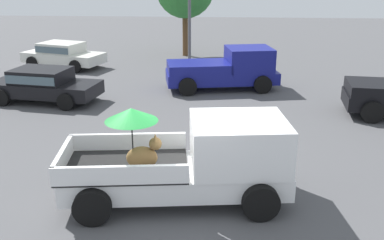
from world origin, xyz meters
The scene contains 6 objects.
ground_plane centered at (0.00, 0.00, 0.00)m, with size 80.00×80.00×0.00m, color #4C4C4F.
pickup_truck_main centered at (0.45, 0.05, 0.96)m, with size 5.24×2.75×2.27m.
pickup_truck_far centered at (1.16, 9.96, 0.87)m, with size 5.05×2.86×1.80m.
parked_sedan_near centered at (-6.05, 7.45, 0.74)m, with size 4.51×2.46×1.33m.
parked_sedan_far centered at (-7.52, 13.76, 0.74)m, with size 4.63×2.96×1.33m.
motel_sign centered at (-0.77, 14.10, 3.53)m, with size 1.40×0.16×5.01m.
Camera 1 is at (0.99, -9.00, 5.05)m, focal length 41.25 mm.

